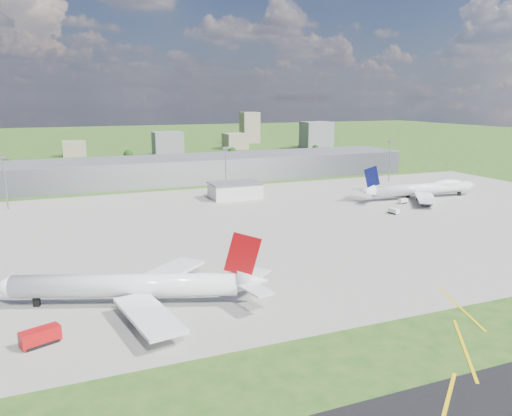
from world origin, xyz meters
name	(u,v)px	position (x,y,z in m)	size (l,w,h in m)	color
ground	(192,185)	(0.00, 150.00, 0.00)	(1400.00, 1400.00, 0.00)	#244C17
apron	(283,224)	(10.00, 40.00, 0.04)	(360.00, 190.00, 0.08)	gray
terminal	(186,169)	(0.00, 165.00, 7.50)	(300.00, 42.00, 15.00)	gray
ops_building	(235,191)	(10.00, 100.00, 4.00)	(26.00, 16.00, 8.00)	silver
mast_west	(4,173)	(-100.00, 115.00, 17.71)	(3.50, 2.00, 25.90)	gray
mast_center	(226,162)	(10.00, 115.00, 17.71)	(3.50, 2.00, 25.90)	gray
mast_east	(390,154)	(120.00, 115.00, 17.71)	(3.50, 2.00, 25.90)	gray
airliner_red_twin	(136,286)	(-61.07, -22.72, 5.12)	(67.62, 51.29, 19.24)	white
airliner_blue_quad	(423,189)	(101.70, 61.89, 5.18)	(71.45, 55.90, 18.65)	white
fire_truck	(40,337)	(-83.61, -36.41, 1.81)	(8.79, 5.83, 3.64)	#AD0C0E
tug_yellow	(177,282)	(-48.13, -12.47, 0.91)	(3.98, 3.77, 1.75)	#BF9B0B
van_white_near	(394,211)	(64.73, 37.36, 1.28)	(3.09, 5.29, 2.54)	white
van_white_far	(403,201)	(83.57, 54.66, 1.27)	(5.25, 3.33, 2.51)	silver
bldg_cw	(74,149)	(-60.00, 340.00, 7.00)	(20.00, 18.00, 14.00)	gray
bldg_c	(168,144)	(20.00, 310.00, 11.00)	(26.00, 20.00, 22.00)	slate
bldg_ce	(235,141)	(100.00, 350.00, 8.00)	(22.00, 24.00, 16.00)	gray
bldg_e	(316,135)	(180.00, 320.00, 14.00)	(30.00, 22.00, 28.00)	slate
bldg_tall_e	(250,128)	(140.00, 410.00, 18.00)	(20.00, 18.00, 36.00)	gray
tree_w	(7,163)	(-110.00, 265.00, 4.86)	(6.75, 6.75, 8.25)	#382314
tree_c	(128,155)	(-20.00, 280.00, 5.84)	(8.10, 8.10, 9.90)	#382314
tree_e	(232,152)	(70.00, 275.00, 5.51)	(7.65, 7.65, 9.35)	#382314
tree_far_e	(315,148)	(160.00, 285.00, 4.53)	(6.30, 6.30, 7.70)	#382314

